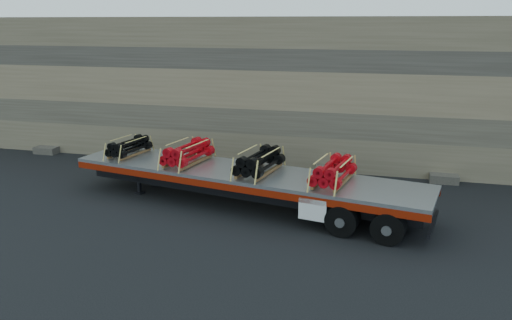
{
  "coord_description": "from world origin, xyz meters",
  "views": [
    {
      "loc": [
        4.25,
        -17.41,
        6.76
      ],
      "look_at": [
        -0.34,
        0.33,
        1.68
      ],
      "focal_mm": 35.0,
      "sensor_mm": 36.0,
      "label": 1
    }
  ],
  "objects_px": {
    "bundle_rear": "(333,172)",
    "bundle_front": "(129,147)",
    "trailer": "(243,188)",
    "bundle_midrear": "(259,162)",
    "bundle_midfront": "(188,153)"
  },
  "relations": [
    {
      "from": "trailer",
      "to": "bundle_midrear",
      "type": "bearing_deg",
      "value": 0.0
    },
    {
      "from": "bundle_rear",
      "to": "bundle_midfront",
      "type": "bearing_deg",
      "value": 180.0
    },
    {
      "from": "trailer",
      "to": "bundle_front",
      "type": "distance_m",
      "value": 5.44
    },
    {
      "from": "bundle_midrear",
      "to": "bundle_midfront",
      "type": "bearing_deg",
      "value": 180.0
    },
    {
      "from": "bundle_front",
      "to": "bundle_midfront",
      "type": "xyz_separation_m",
      "value": [
        2.84,
        -0.54,
        0.06
      ]
    },
    {
      "from": "bundle_front",
      "to": "bundle_midfront",
      "type": "height_order",
      "value": "bundle_midfront"
    },
    {
      "from": "bundle_rear",
      "to": "bundle_front",
      "type": "bearing_deg",
      "value": -180.0
    },
    {
      "from": "bundle_front",
      "to": "bundle_rear",
      "type": "xyz_separation_m",
      "value": [
        8.65,
        -1.64,
        0.05
      ]
    },
    {
      "from": "bundle_midrear",
      "to": "trailer",
      "type": "bearing_deg",
      "value": -180.0
    },
    {
      "from": "bundle_midfront",
      "to": "bundle_rear",
      "type": "height_order",
      "value": "bundle_midfront"
    },
    {
      "from": "bundle_rear",
      "to": "trailer",
      "type": "bearing_deg",
      "value": -180.0
    },
    {
      "from": "bundle_midfront",
      "to": "bundle_rear",
      "type": "bearing_deg",
      "value": 0.0
    },
    {
      "from": "bundle_midrear",
      "to": "bundle_rear",
      "type": "bearing_deg",
      "value": 0.0
    },
    {
      "from": "bundle_front",
      "to": "bundle_midfront",
      "type": "relative_size",
      "value": 0.84
    },
    {
      "from": "bundle_front",
      "to": "bundle_midfront",
      "type": "bearing_deg",
      "value": 0.0
    }
  ]
}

